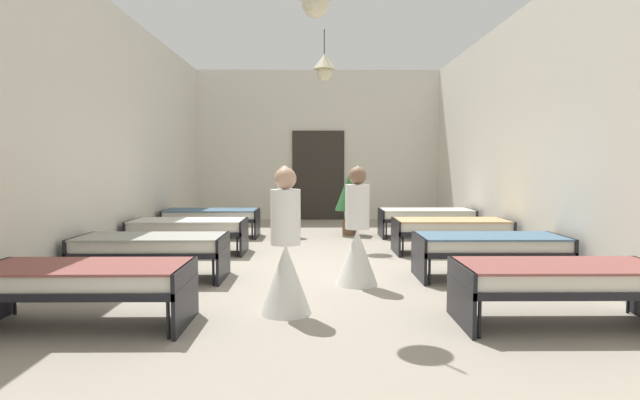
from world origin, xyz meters
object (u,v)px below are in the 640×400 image
at_px(potted_plant, 350,194).
at_px(bed_right_row_1, 490,245).
at_px(bed_left_row_1, 152,246).
at_px(bed_right_row_2, 451,227).
at_px(bed_left_row_3, 212,216).
at_px(bed_right_row_3, 426,216).
at_px(nurse_mid_aisle, 285,210).
at_px(nurse_far_aisle, 357,243).
at_px(bed_right_row_0, 561,278).
at_px(bed_left_row_0, 84,279).
at_px(bed_left_row_2, 189,228).
at_px(nurse_near_aisle, 286,261).

bearing_deg(potted_plant, bed_right_row_1, -69.30).
distance_m(bed_left_row_1, bed_right_row_2, 4.81).
relative_size(bed_right_row_2, bed_left_row_3, 1.00).
distance_m(bed_right_row_3, nurse_mid_aisle, 2.95).
bearing_deg(nurse_far_aisle, nurse_mid_aisle, 174.59).
relative_size(nurse_mid_aisle, potted_plant, 1.08).
xyz_separation_m(bed_right_row_2, bed_left_row_3, (-4.41, 1.90, 0.00)).
xyz_separation_m(bed_right_row_0, bed_right_row_1, (0.00, 1.90, 0.00)).
xyz_separation_m(bed_left_row_3, nurse_far_aisle, (2.65, -4.11, 0.09)).
bearing_deg(bed_left_row_1, bed_left_row_3, 90.00).
bearing_deg(bed_left_row_0, nurse_far_aisle, 30.93).
bearing_deg(nurse_mid_aisle, nurse_far_aisle, -177.93).
bearing_deg(bed_left_row_3, nurse_mid_aisle, 10.18).
height_order(bed_left_row_2, nurse_near_aisle, nurse_near_aisle).
relative_size(bed_right_row_2, nurse_near_aisle, 1.28).
relative_size(bed_right_row_3, nurse_near_aisle, 1.28).
xyz_separation_m(bed_left_row_2, nurse_mid_aisle, (1.48, 2.17, 0.09)).
bearing_deg(bed_left_row_0, bed_right_row_1, 23.29).
height_order(bed_right_row_0, bed_right_row_2, same).
bearing_deg(bed_left_row_3, nurse_near_aisle, -70.93).
relative_size(bed_left_row_2, bed_left_row_3, 1.00).
bearing_deg(nurse_far_aisle, bed_right_row_0, 27.67).
xyz_separation_m(bed_left_row_1, bed_left_row_3, (0.00, 3.80, 0.00)).
bearing_deg(bed_right_row_3, bed_right_row_2, -90.00).
xyz_separation_m(bed_right_row_3, nurse_mid_aisle, (-2.93, 0.27, 0.09)).
relative_size(bed_left_row_0, bed_left_row_2, 1.00).
relative_size(bed_right_row_2, potted_plant, 1.38).
bearing_deg(nurse_far_aisle, bed_right_row_3, 136.43).
xyz_separation_m(bed_right_row_1, bed_left_row_2, (-4.41, 1.90, 0.00)).
distance_m(bed_right_row_3, nurse_far_aisle, 4.48).
xyz_separation_m(bed_right_row_2, potted_plant, (-1.55, 2.20, 0.44)).
bearing_deg(bed_right_row_0, bed_left_row_0, 180.00).
xyz_separation_m(bed_left_row_0, bed_right_row_3, (4.41, 5.70, 0.00)).
distance_m(nurse_near_aisle, nurse_mid_aisle, 5.58).
distance_m(bed_left_row_0, bed_right_row_3, 7.21).
bearing_deg(bed_left_row_3, bed_left_row_1, -90.00).
bearing_deg(bed_right_row_3, potted_plant, 169.03).
bearing_deg(nurse_mid_aisle, bed_left_row_1, 147.11).
bearing_deg(bed_right_row_3, bed_left_row_0, -127.75).
xyz_separation_m(bed_left_row_3, nurse_mid_aisle, (1.48, 0.27, 0.09)).
height_order(bed_left_row_1, nurse_mid_aisle, nurse_mid_aisle).
bearing_deg(bed_left_row_2, bed_right_row_3, 23.29).
relative_size(bed_right_row_3, nurse_mid_aisle, 1.28).
height_order(bed_right_row_3, nurse_mid_aisle, nurse_mid_aisle).
bearing_deg(bed_right_row_1, bed_left_row_1, 180.00).
bearing_deg(bed_left_row_3, bed_right_row_3, 0.00).
bearing_deg(nurse_near_aisle, bed_left_row_3, 101.13).
bearing_deg(nurse_mid_aisle, bed_right_row_3, -108.05).
distance_m(bed_right_row_1, nurse_near_aisle, 2.99).
relative_size(bed_left_row_3, nurse_near_aisle, 1.28).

